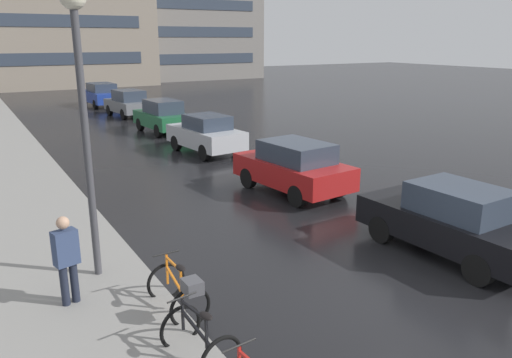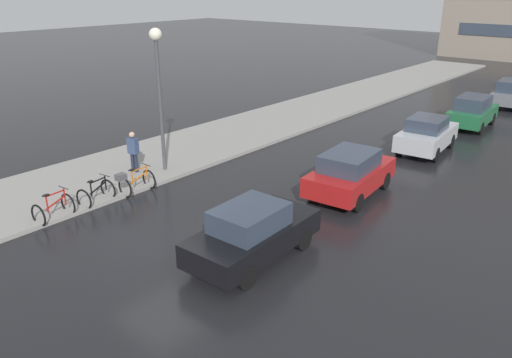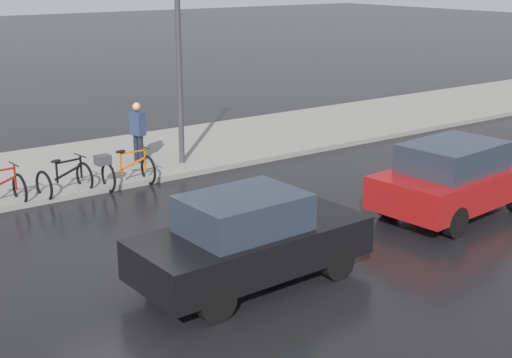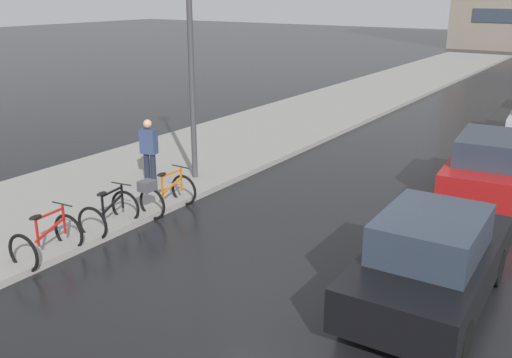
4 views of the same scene
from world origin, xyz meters
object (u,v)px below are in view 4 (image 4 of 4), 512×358
bicycle_third (164,193)px  pedestrian (149,149)px  bicycle_second (110,213)px  streetlamp (190,26)px  car_black (431,260)px  car_red (492,167)px  bicycle_nearest (47,240)px

bicycle_third → pedestrian: bearing=142.6°
bicycle_second → bicycle_third: size_ratio=0.88×
pedestrian → streetlamp: (0.70, 0.92, 2.98)m
bicycle_third → bicycle_second: bearing=-101.2°
bicycle_second → car_black: car_black is taller
pedestrian → car_red: bearing=27.2°
bicycle_nearest → car_black: bearing=20.2°
car_black → car_red: size_ratio=1.02×
bicycle_nearest → bicycle_second: size_ratio=0.98×
car_red → pedestrian: (-7.39, -3.79, 0.17)m
streetlamp → pedestrian: bearing=-127.0°
pedestrian → streetlamp: bearing=53.0°
car_red → bicycle_nearest: bearing=-127.1°
car_red → bicycle_second: bearing=-133.7°
bicycle_nearest → pedestrian: size_ratio=0.68×
pedestrian → streetlamp: 3.19m
bicycle_second → pedestrian: bearing=117.1°
bicycle_nearest → car_black: car_black is taller
bicycle_second → car_red: (6.09, 6.36, 0.42)m
bicycle_nearest → streetlamp: 6.23m
bicycle_second → streetlamp: 5.02m
bicycle_nearest → bicycle_second: bearing=92.8°
bicycle_second → car_black: bearing=6.7°
bicycle_third → streetlamp: streetlamp is taller
bicycle_third → streetlamp: 4.16m
pedestrian → streetlamp: streetlamp is taller
streetlamp → car_black: bearing=-21.3°
bicycle_second → car_red: 8.81m
bicycle_second → streetlamp: streetlamp is taller
car_red → pedestrian: 8.31m
car_red → streetlamp: size_ratio=0.72×
car_red → pedestrian: size_ratio=2.30×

